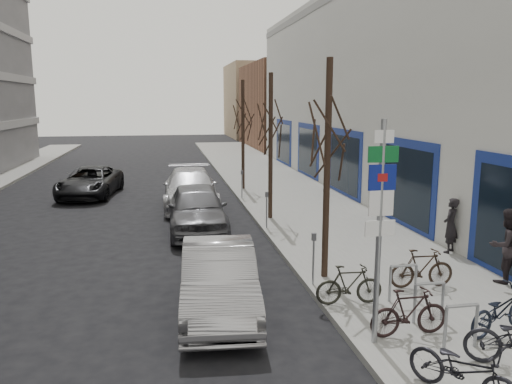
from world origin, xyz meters
name	(u,v)px	position (x,y,z in m)	size (l,w,h in m)	color
ground	(245,361)	(0.00, 0.00, 0.00)	(120.00, 120.00, 0.00)	black
sidewalk_east	(318,217)	(4.50, 10.00, 0.07)	(5.00, 70.00, 0.15)	slate
brick_building_far	(310,106)	(13.00, 40.00, 4.00)	(12.00, 14.00, 8.00)	brown
tan_building_far	(280,101)	(13.50, 55.00, 4.50)	(13.00, 12.00, 9.00)	#937A5B
highway_sign_pole	(380,219)	(2.40, -0.01, 2.46)	(0.55, 0.10, 4.20)	gray
bike_rack	(429,297)	(3.80, 0.60, 0.66)	(0.66, 2.26, 0.83)	gray
tree_near	(328,118)	(2.60, 3.50, 4.10)	(1.80, 1.80, 5.50)	black
tree_mid	(271,112)	(2.60, 10.00, 4.10)	(1.80, 1.80, 5.50)	black
tree_far	(243,109)	(2.60, 16.50, 4.10)	(1.80, 1.80, 5.50)	black
meter_front	(314,254)	(2.15, 3.00, 0.92)	(0.10, 0.08, 1.27)	gray
meter_mid	(267,206)	(2.15, 8.50, 0.92)	(0.10, 0.08, 1.27)	gray
meter_back	(242,181)	(2.15, 14.00, 0.92)	(0.10, 0.08, 1.27)	gray
bike_near_left	(464,365)	(2.96, -1.88, 0.68)	(0.52, 1.72, 1.05)	black
bike_near_right	(409,312)	(3.12, 0.11, 0.62)	(0.46, 1.56, 0.95)	black
bike_mid_curb	(501,307)	(4.89, -0.07, 0.67)	(0.51, 1.69, 1.03)	black
bike_mid_inner	(349,284)	(2.56, 1.72, 0.60)	(0.44, 1.48, 0.90)	black
bike_far_inner	(422,268)	(4.60, 2.35, 0.63)	(0.47, 1.57, 0.96)	black
parked_car_front	(219,279)	(-0.20, 2.22, 0.73)	(1.55, 4.43, 1.46)	#959499
parked_car_mid	(197,208)	(-0.20, 9.03, 0.83)	(1.95, 4.85, 1.65)	#515157
parked_car_back	(191,188)	(-0.20, 13.24, 0.80)	(2.25, 5.53, 1.60)	#ADADB2
lane_car	(90,182)	(-4.79, 16.58, 0.70)	(2.31, 5.02, 1.39)	black
pedestrian_near	(451,225)	(6.80, 4.76, 0.95)	(0.59, 0.39, 1.61)	black
pedestrian_far	(506,245)	(6.77, 2.32, 1.08)	(0.68, 0.46, 1.85)	black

